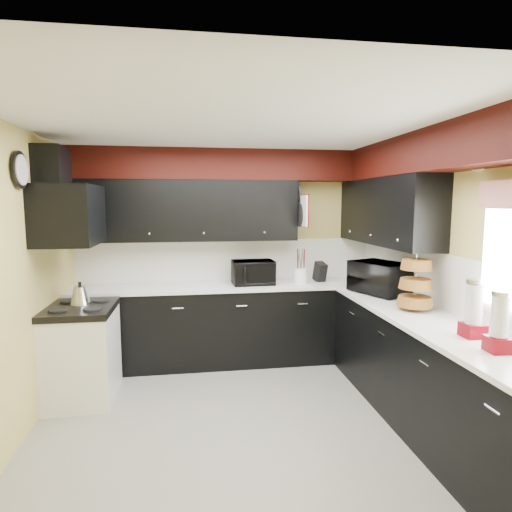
{
  "coord_description": "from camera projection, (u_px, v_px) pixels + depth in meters",
  "views": [
    {
      "loc": [
        -0.45,
        -3.42,
        1.89
      ],
      "look_at": [
        0.21,
        0.89,
        1.35
      ],
      "focal_mm": 30.0,
      "sensor_mm": 36.0,
      "label": 1
    }
  ],
  "objects": [
    {
      "name": "splash_right",
      "position": [
        447.0,
        283.0,
        3.78
      ],
      "size": [
        0.02,
        3.6,
        0.5
      ],
      "primitive_type": "cube",
      "color": "white",
      "rests_on": "counter_right"
    },
    {
      "name": "counter_back",
      "position": [
        230.0,
        286.0,
        5.02
      ],
      "size": [
        3.62,
        0.64,
        0.04
      ],
      "primitive_type": "cube",
      "color": "white",
      "rests_on": "cab_back"
    },
    {
      "name": "cab_back",
      "position": [
        230.0,
        325.0,
        5.08
      ],
      "size": [
        3.6,
        0.6,
        0.9
      ],
      "primitive_type": "cube",
      "color": "black",
      "rests_on": "ground"
    },
    {
      "name": "clock",
      "position": [
        20.0,
        170.0,
        3.37
      ],
      "size": [
        0.03,
        0.3,
        0.3
      ],
      "primitive_type": null,
      "color": "black",
      "rests_on": "wall_left"
    },
    {
      "name": "dispenser_b",
      "position": [
        499.0,
        324.0,
        2.72
      ],
      "size": [
        0.14,
        0.14,
        0.37
      ],
      "primitive_type": null,
      "rotation": [
        0.0,
        0.0,
        -0.06
      ],
      "color": "#620E11",
      "rests_on": "counter_right"
    },
    {
      "name": "kettle",
      "position": [
        80.0,
        295.0,
        4.13
      ],
      "size": [
        0.21,
        0.21,
        0.17
      ],
      "primitive_type": null,
      "rotation": [
        0.0,
        0.0,
        0.11
      ],
      "color": "#AEAEB3",
      "rests_on": "cooktop"
    },
    {
      "name": "cut_board",
      "position": [
        304.0,
        211.0,
        4.84
      ],
      "size": [
        0.03,
        0.26,
        0.35
      ],
      "primitive_type": "cube",
      "color": "white",
      "rests_on": "upper_back"
    },
    {
      "name": "utensil_crock",
      "position": [
        301.0,
        276.0,
        5.08
      ],
      "size": [
        0.2,
        0.2,
        0.18
      ],
      "primitive_type": "cylinder",
      "rotation": [
        0.0,
        0.0,
        -0.23
      ],
      "color": "white",
      "rests_on": "counter_back"
    },
    {
      "name": "wall_left",
      "position": [
        11.0,
        288.0,
        3.23
      ],
      "size": [
        0.06,
        3.6,
        2.5
      ],
      "primitive_type": "cube",
      "color": "#E0C666",
      "rests_on": "ground"
    },
    {
      "name": "ground",
      "position": [
        247.0,
        425.0,
        3.66
      ],
      "size": [
        3.6,
        3.6,
        0.0
      ],
      "primitive_type": "plane",
      "color": "gray",
      "rests_on": "ground"
    },
    {
      "name": "upper_right",
      "position": [
        386.0,
        211.0,
        4.56
      ],
      "size": [
        0.35,
        1.8,
        0.7
      ],
      "primitive_type": "cube",
      "color": "black",
      "rests_on": "wall_right"
    },
    {
      "name": "counter_right",
      "position": [
        434.0,
        323.0,
        3.48
      ],
      "size": [
        0.64,
        3.02,
        0.04
      ],
      "primitive_type": "cube",
      "color": "white",
      "rests_on": "cab_right"
    },
    {
      "name": "soffit_right",
      "position": [
        448.0,
        149.0,
        3.44
      ],
      "size": [
        0.36,
        3.24,
        0.35
      ],
      "primitive_type": "cube",
      "color": "black",
      "rests_on": "wall_right"
    },
    {
      "name": "cooktop",
      "position": [
        80.0,
        309.0,
        4.06
      ],
      "size": [
        0.62,
        0.77,
        0.06
      ],
      "primitive_type": "cube",
      "color": "black",
      "rests_on": "stove"
    },
    {
      "name": "hood_duct",
      "position": [
        52.0,
        169.0,
        3.87
      ],
      "size": [
        0.24,
        0.4,
        0.4
      ],
      "primitive_type": "cube",
      "color": "black",
      "rests_on": "wall_left"
    },
    {
      "name": "cab_right",
      "position": [
        431.0,
        378.0,
        3.54
      ],
      "size": [
        0.6,
        3.0,
        0.9
      ],
      "primitive_type": "cube",
      "color": "black",
      "rests_on": "ground"
    },
    {
      "name": "stove",
      "position": [
        82.0,
        356.0,
        4.12
      ],
      "size": [
        0.6,
        0.75,
        0.86
      ],
      "primitive_type": "cube",
      "color": "white",
      "rests_on": "ground"
    },
    {
      "name": "knife_block",
      "position": [
        320.0,
        272.0,
        5.19
      ],
      "size": [
        0.14,
        0.17,
        0.23
      ],
      "primitive_type": "cube",
      "rotation": [
        0.0,
        0.0,
        0.22
      ],
      "color": "black",
      "rests_on": "counter_back"
    },
    {
      "name": "toaster_oven",
      "position": [
        253.0,
        272.0,
        5.02
      ],
      "size": [
        0.5,
        0.42,
        0.28
      ],
      "primitive_type": "imported",
      "rotation": [
        0.0,
        0.0,
        0.04
      ],
      "color": "black",
      "rests_on": "counter_back"
    },
    {
      "name": "pan_low",
      "position": [
        295.0,
        217.0,
        5.22
      ],
      "size": [
        0.03,
        0.24,
        0.42
      ],
      "primitive_type": null,
      "color": "black",
      "rests_on": "upper_back"
    },
    {
      "name": "pan_mid",
      "position": [
        300.0,
        215.0,
        4.96
      ],
      "size": [
        0.03,
        0.28,
        0.46
      ],
      "primitive_type": null,
      "color": "black",
      "rests_on": "upper_back"
    },
    {
      "name": "deco_plate",
      "position": [
        479.0,
        156.0,
        3.3
      ],
      "size": [
        0.03,
        0.24,
        0.24
      ],
      "primitive_type": null,
      "color": "white",
      "rests_on": "wall_right"
    },
    {
      "name": "wall_back",
      "position": [
        228.0,
        255.0,
        5.27
      ],
      "size": [
        3.6,
        0.06,
        2.5
      ],
      "primitive_type": "cube",
      "color": "#E0C666",
      "rests_on": "ground"
    },
    {
      "name": "ceiling",
      "position": [
        246.0,
        125.0,
        3.35
      ],
      "size": [
        3.6,
        3.6,
        0.06
      ],
      "primitive_type": "cube",
      "color": "white",
      "rests_on": "wall_back"
    },
    {
      "name": "microwave",
      "position": [
        381.0,
        278.0,
        4.5
      ],
      "size": [
        0.6,
        0.71,
        0.33
      ],
      "primitive_type": "imported",
      "rotation": [
        0.0,
        0.0,
        1.95
      ],
      "color": "black",
      "rests_on": "counter_right"
    },
    {
      "name": "baskets",
      "position": [
        415.0,
        284.0,
        3.79
      ],
      "size": [
        0.27,
        0.27,
        0.5
      ],
      "primitive_type": null,
      "color": "brown",
      "rests_on": "upper_right"
    },
    {
      "name": "hood",
      "position": [
        69.0,
        215.0,
        3.94
      ],
      "size": [
        0.5,
        0.78,
        0.55
      ],
      "primitive_type": "cube",
      "color": "black",
      "rests_on": "wall_left"
    },
    {
      "name": "upper_back",
      "position": [
        185.0,
        211.0,
        4.95
      ],
      "size": [
        2.6,
        0.35,
        0.7
      ],
      "primitive_type": "cube",
      "color": "black",
      "rests_on": "wall_back"
    },
    {
      "name": "pan_top",
      "position": [
        298.0,
        194.0,
        5.06
      ],
      "size": [
        0.03,
        0.22,
        0.4
      ],
      "primitive_type": null,
      "color": "black",
      "rests_on": "upper_back"
    },
    {
      "name": "soffit_back",
      "position": [
        228.0,
        165.0,
        4.96
      ],
      "size": [
        3.6,
        0.36,
        0.35
      ],
      "primitive_type": "cube",
      "color": "black",
      "rests_on": "wall_back"
    },
    {
      "name": "wall_right",
      "position": [
        448.0,
        276.0,
        3.78
      ],
      "size": [
        0.06,
        3.6,
        2.5
      ],
      "primitive_type": "cube",
      "color": "#E0C666",
      "rests_on": "ground"
    },
    {
      "name": "dispenser_a",
      "position": [
        474.0,
        310.0,
        3.03
      ],
      "size": [
        0.15,
        0.15,
        0.39
      ],
      "primitive_type": null,
      "rotation": [
        0.0,
        0.0,
        -0.0
      ],
      "color": "maroon",
      "rests_on": "counter_right"
    },
    {
      "name": "splash_back",
      "position": [
        228.0,
        260.0,
        5.27
      ],
      "size": [
        3.6,
        0.02,
        0.5
      ],
      "primitive_type": "cube",
      "color": "white",
      "rests_on": "counter_back"
    }
  ]
}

